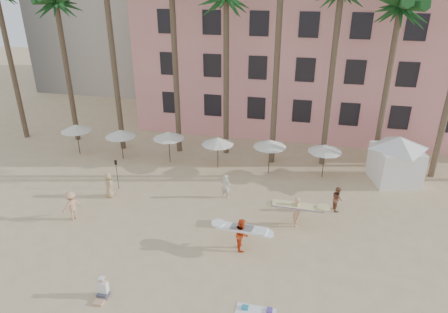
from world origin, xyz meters
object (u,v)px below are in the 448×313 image
object	(u,v)px
pink_hotel	(330,41)
carrier_white	(242,233)
cabana	(397,155)
carrier_yellow	(297,210)

from	to	relation	value
pink_hotel	carrier_white	xyz separation A→B (m)	(-4.36, -23.17, -7.01)
pink_hotel	carrier_white	distance (m)	24.60
pink_hotel	cabana	bearing A→B (deg)	-68.72
cabana	carrier_yellow	bearing A→B (deg)	-131.93
carrier_white	pink_hotel	bearing A→B (deg)	79.34
carrier_yellow	carrier_white	bearing A→B (deg)	-134.02
cabana	carrier_white	size ratio (longest dim) A/B	1.92
cabana	carrier_yellow	distance (m)	9.89
pink_hotel	carrier_white	world-z (taller)	pink_hotel
carrier_white	cabana	bearing A→B (deg)	47.46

